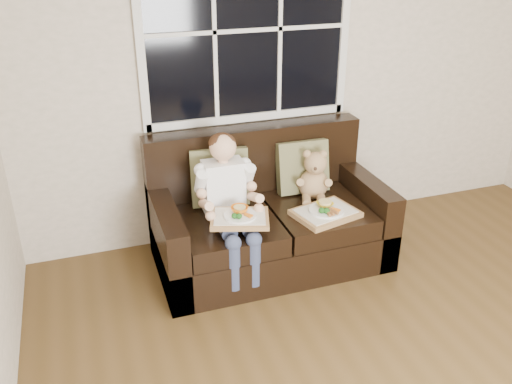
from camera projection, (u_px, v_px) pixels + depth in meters
name	position (u px, v px, depth m)	size (l,w,h in m)	color
window_back	(247.00, 30.00, 3.92)	(1.62, 0.04, 1.37)	black
loveseat	(267.00, 221.00, 4.11)	(1.70, 0.92, 0.96)	black
pillow_left	(220.00, 177.00, 3.99)	(0.45, 0.26, 0.44)	olive
pillow_right	(302.00, 167.00, 4.19)	(0.41, 0.20, 0.41)	olive
child	(228.00, 193.00, 3.75)	(0.41, 0.61, 0.94)	white
teddy_bear	(315.00, 178.00, 4.10)	(0.29, 0.34, 0.40)	tan
tray_left	(240.00, 217.00, 3.62)	(0.46, 0.40, 0.09)	#AD7F4E
tray_right	(325.00, 212.00, 3.88)	(0.50, 0.43, 0.10)	#AD7F4E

